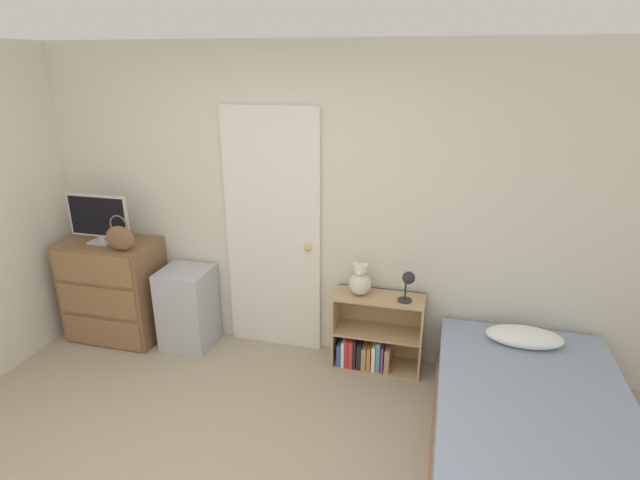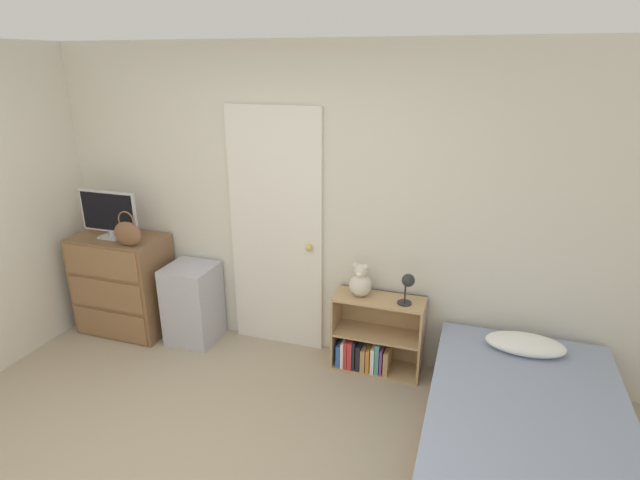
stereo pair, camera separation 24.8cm
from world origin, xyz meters
name	(u,v)px [view 2 (the right image)]	position (x,y,z in m)	size (l,w,h in m)	color
wall_back	(295,205)	(0.00, 2.09, 1.27)	(10.00, 0.06, 2.55)	beige
door_closed	(276,232)	(-0.15, 2.04, 1.04)	(0.81, 0.09, 2.07)	silver
dresser	(124,284)	(-1.59, 1.79, 0.46)	(0.81, 0.49, 0.92)	brown
tv	(109,214)	(-1.62, 1.77, 1.14)	(0.56, 0.16, 0.42)	#B7B7BC
handbag	(128,233)	(-1.33, 1.64, 1.03)	(0.26, 0.10, 0.31)	brown
storage_bin	(193,303)	(-0.89, 1.83, 0.35)	(0.42, 0.41, 0.71)	#ADADB7
bookshelf	(372,342)	(0.73, 1.89, 0.24)	(0.72, 0.29, 0.64)	tan
teddy_bear	(360,282)	(0.62, 1.89, 0.76)	(0.18, 0.18, 0.28)	beige
desk_lamp	(408,284)	(0.99, 1.85, 0.81)	(0.12, 0.12, 0.25)	#262628
bed	(525,440)	(1.86, 1.09, 0.23)	(1.20, 1.91, 0.56)	#996B47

